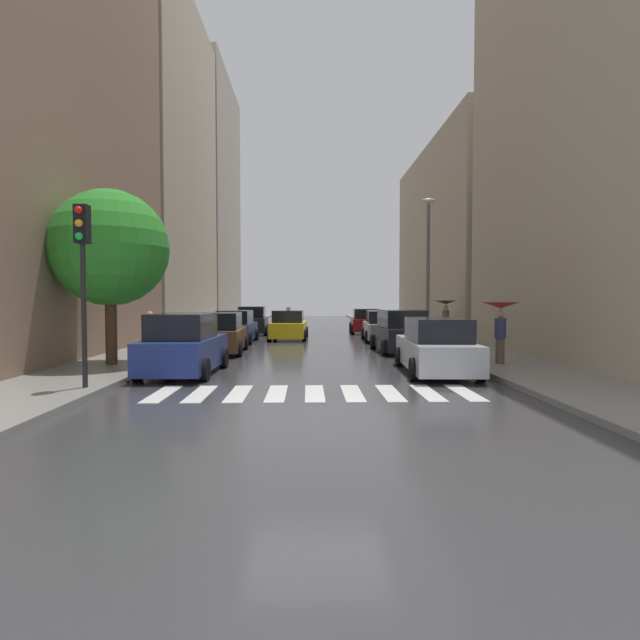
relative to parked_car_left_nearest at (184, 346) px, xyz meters
The scene contains 24 objects.
ground_plane 18.19m from the parked_car_left_nearest, 77.75° to the left, with size 28.00×72.00×0.04m, color #373739.
sidewalk_left 17.97m from the parked_car_left_nearest, 98.47° to the left, with size 3.00×72.00×0.15m, color gray.
sidewalk_right 20.57m from the parked_car_left_nearest, 59.75° to the left, with size 3.00×72.00×0.15m, color gray.
crosswalk_stripes 5.08m from the parked_car_left_nearest, 39.64° to the right, with size 7.65×2.20×0.01m.
building_left_near 13.11m from the parked_car_left_nearest, 151.99° to the left, with size 6.00×17.07×22.31m, color #8C6B56.
building_left_mid 24.55m from the parked_car_left_nearest, 108.83° to the left, with size 6.00×15.96×22.92m, color #B2A38C.
building_left_far 39.52m from the parked_car_left_nearest, 100.88° to the left, with size 6.00×15.12×24.34m, color #9E9384.
building_right_near 18.70m from the parked_car_left_nearest, ahead, with size 6.00×15.45×23.94m, color #B2A38C.
building_right_mid 25.93m from the parked_car_left_nearest, 54.10° to the left, with size 6.00×19.14×12.78m, color #B2A38C.
parked_car_left_nearest is the anchor object (origin of this frame).
parked_car_left_second 5.95m from the parked_car_left_nearest, 89.77° to the left, with size 2.23×4.30×1.69m.
parked_car_left_third 11.17m from the parked_car_left_nearest, 90.17° to the left, with size 2.04×4.30×1.66m.
parked_car_left_fourth 17.62m from the parked_car_left_nearest, 89.53° to the left, with size 2.12×4.79×1.79m.
parked_car_right_nearest 7.58m from the parked_car_left_nearest, ahead, with size 2.20×4.81×1.68m.
parked_car_right_second 9.84m from the parked_car_left_nearest, 39.21° to the left, with size 2.21×4.32×1.80m.
parked_car_right_third 14.39m from the parked_car_left_nearest, 57.72° to the left, with size 2.18×4.66×1.63m.
parked_car_right_fourth 20.03m from the parked_car_left_nearest, 67.77° to the left, with size 2.29×4.33×1.61m.
taxi_midroad 13.51m from the parked_car_left_nearest, 78.80° to the left, with size 2.19×4.39×1.81m.
pedestrian_foreground 4.60m from the parked_car_left_nearest, 118.99° to the left, with size 0.36×0.36×1.64m.
pedestrian_near_tree 10.04m from the parked_car_left_nearest, ahead, with size 1.18×1.18×2.00m.
pedestrian_by_kerb 15.79m from the parked_car_left_nearest, 46.06° to the left, with size 1.17×1.17×2.03m.
street_tree_left 4.23m from the parked_car_left_nearest, 153.47° to the left, with size 3.70×3.70×5.59m.
traffic_light_left_corner 4.25m from the parked_car_left_nearest, 117.34° to the right, with size 0.30×0.42×4.30m.
lamp_post_right 13.36m from the parked_car_left_nearest, 43.42° to the left, with size 0.60×0.28×6.86m.
Camera 1 is at (-0.16, -8.97, 2.24)m, focal length 28.62 mm.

